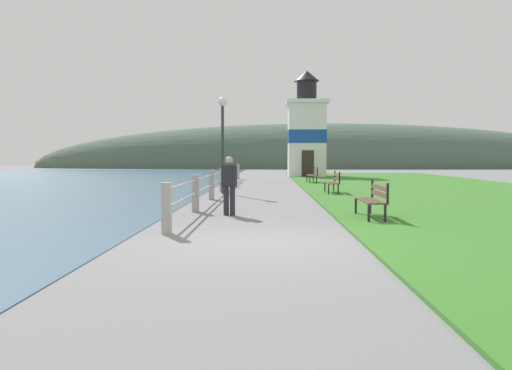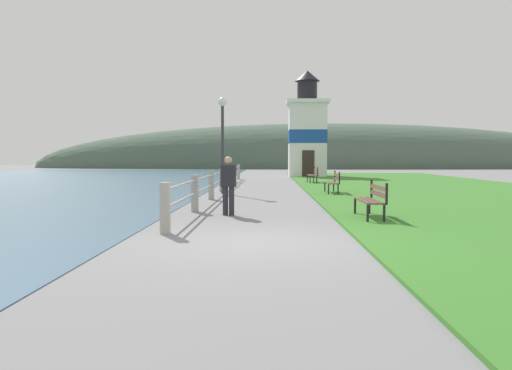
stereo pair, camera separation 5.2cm
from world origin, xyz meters
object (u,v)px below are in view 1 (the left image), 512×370
park_bench_far (313,174)px  lamp_post (223,127)px  park_bench_midway (334,181)px  park_bench_near (373,198)px  person_strolling (229,184)px  lighthouse (306,132)px

park_bench_far → lamp_post: (-4.46, -8.02, 2.20)m
lamp_post → park_bench_midway: bearing=-2.3°
park_bench_near → park_bench_midway: size_ratio=0.98×
person_strolling → park_bench_far: bearing=-2.0°
person_strolling → lamp_post: lamp_post is taller
park_bench_midway → person_strolling: 8.26m
park_bench_midway → park_bench_far: same height
park_bench_far → lamp_post: 9.44m
person_strolling → lamp_post: (-0.86, 7.56, 1.90)m
park_bench_near → person_strolling: (-3.57, 0.85, 0.30)m
lighthouse → person_strolling: (-3.95, -25.26, -2.54)m
lighthouse → person_strolling: bearing=-98.9°
park_bench_far → person_strolling: size_ratio=1.10×
park_bench_far → lamp_post: size_ratio=0.43×
park_bench_near → lamp_post: size_ratio=0.43×
park_bench_far → person_strolling: person_strolling is taller
lighthouse → lamp_post: bearing=-105.2°
park_bench_midway → lighthouse: 18.11m
park_bench_near → lamp_post: lamp_post is taller
park_bench_far → lighthouse: bearing=-93.2°
park_bench_near → lighthouse: bearing=-90.8°
park_bench_near → lamp_post: (-4.43, 8.41, 2.20)m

